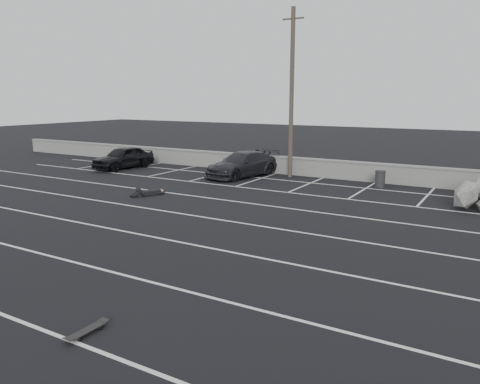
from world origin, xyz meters
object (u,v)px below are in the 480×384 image
Objects in this scene: car_right at (242,164)px; person at (153,190)px; skateboard at (87,331)px; utility_pole at (292,94)px; trash_bin at (380,179)px; car_left at (123,157)px.

person is (-1.05, -6.62, -0.50)m from car_right.
utility_pole is at bearing 103.21° from skateboard.
trash_bin is at bearing 87.21° from skateboard.
car_right reaches higher than skateboard.
car_right reaches higher than trash_bin.
skateboard is at bearing -77.33° from utility_pole.
utility_pole is at bearing 87.67° from person.
trash_bin is (7.78, 0.82, -0.28)m from car_right.
utility_pole is (10.66, 2.54, 4.03)m from car_left.
person is at bearing 125.89° from skateboard.
trash_bin is at bearing 18.83° from car_right.
car_left is 0.86× the size of car_right.
trash_bin is 11.55m from person.
car_left is 11.67m from utility_pole.
car_right is 2.15× the size of person.
utility_pole is 4.09× the size of person.
utility_pole is 11.45× the size of skateboard.
car_right is 4.91m from utility_pole.
trash_bin is 18.42m from skateboard.
trash_bin reaches higher than skateboard.
trash_bin is 1.04× the size of skateboard.
trash_bin is at bearing 61.79° from person.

